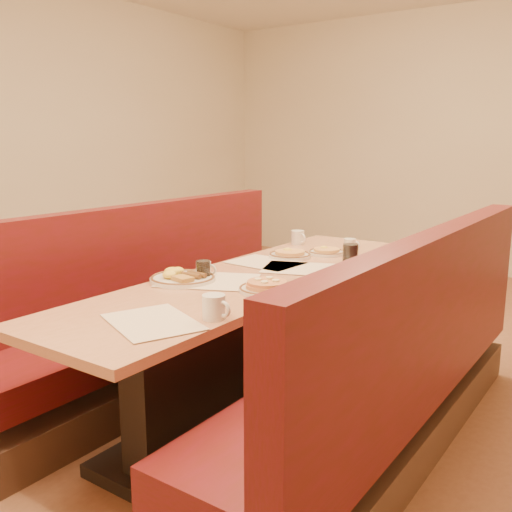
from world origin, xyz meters
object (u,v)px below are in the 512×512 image
Objects in this scene: soda_tumbler_mid at (350,254)px; diner_table at (257,345)px; booth_left at (156,322)px; booth_right at (390,380)px; coffee_mug_b at (204,269)px; soda_tumbler_near at (203,270)px; eggs_plate at (182,277)px; pancake_plate at (267,287)px; coffee_mug_d at (298,237)px; coffee_mug_c at (350,245)px; coffee_mug_a at (215,307)px.

diner_table is at bearing -119.67° from soda_tumbler_mid.
booth_left and booth_right have the same top height.
coffee_mug_b is 1.09× the size of soda_tumbler_near.
soda_tumbler_mid is (0.50, 0.81, 0.04)m from eggs_plate.
diner_table is 0.73m from booth_left.
coffee_mug_b is at bearing -19.52° from booth_left.
pancake_plate is (0.95, -0.24, 0.41)m from booth_left.
booth_right is at bearing 24.93° from pancake_plate.
booth_right reaches higher than soda_tumbler_mid.
pancake_plate is 1.21m from coffee_mug_d.
soda_tumbler_near is at bearing -124.55° from diner_table.
coffee_mug_c is 0.38m from coffee_mug_d.
soda_tumbler_near is (0.57, -0.23, 0.44)m from booth_left.
coffee_mug_c is (-0.18, 1.54, -0.01)m from coffee_mug_a.
soda_tumbler_near is (0.03, -0.04, 0.01)m from coffee_mug_b.
diner_table is 1.00× the size of booth_left.
coffee_mug_c is at bearing 95.94° from pancake_plate.
coffee_mug_b is 1.08m from coffee_mug_c.
booth_right is 23.90× the size of coffee_mug_b.
pancake_plate is at bearing -94.80° from coffee_mug_c.
diner_table is 7.87× the size of eggs_plate.
coffee_mug_a is at bearing -89.82° from soda_tumbler_mid.
soda_tumbler_mid reaches higher than coffee_mug_b.
coffee_mug_c reaches higher than pancake_plate.
soda_tumbler_near reaches higher than coffee_mug_c.
eggs_plate is (-0.44, -0.08, -0.00)m from pancake_plate.
coffee_mug_d is 1.10m from soda_tumbler_near.
booth_left reaches higher than coffee_mug_c.
diner_table is 9.72× the size of pancake_plate.
diner_table is 26.14× the size of soda_tumbler_near.
coffee_mug_b is at bearing -66.17° from coffee_mug_d.
soda_tumbler_near is (0.12, -1.10, 0.00)m from coffee_mug_d.
coffee_mug_b is (-0.19, -0.19, 0.42)m from diner_table.
diner_table is 0.73m from booth_right.
coffee_mug_a is 1.10× the size of soda_tumbler_mid.
booth_right is 7.87× the size of eggs_plate.
coffee_mug_d is at bearing 112.53° from coffee_mug_a.
booth_left reaches higher than pancake_plate.
soda_tumbler_near is at bearing -165.38° from booth_right.
coffee_mug_d is at bearing 96.05° from soda_tumbler_near.
soda_tumbler_near is at bearing -64.77° from coffee_mug_d.
coffee_mug_d is 0.67m from soda_tumbler_mid.
soda_tumbler_mid is at bearing 58.70° from soda_tumbler_near.
coffee_mug_c is 0.88× the size of soda_tumbler_mid.
soda_tumbler_near is at bearing 54.04° from eggs_plate.
booth_right is at bearing 59.80° from coffee_mug_a.
booth_right reaches higher than coffee_mug_a.
coffee_mug_d is (-0.38, 0.01, 0.01)m from coffee_mug_c.
coffee_mug_b is 1.03× the size of coffee_mug_c.
booth_right is at bearing -6.80° from coffee_mug_b.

